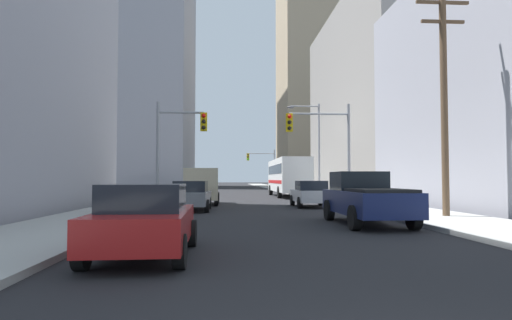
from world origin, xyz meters
name	(u,v)px	position (x,y,z in m)	size (l,w,h in m)	color
sidewalk_left	(183,192)	(-6.82, 50.00, 0.07)	(3.84, 160.00, 0.15)	#9E9E99
sidewalk_right	(296,192)	(6.82, 50.00, 0.07)	(3.84, 160.00, 0.15)	#9E9E99
city_bus	(288,176)	(4.00, 37.23, 1.93)	(2.67, 11.50, 3.40)	silver
pickup_truck_navy	(366,198)	(3.39, 12.88, 0.93)	(2.20, 5.40, 1.90)	#141E4C
cargo_van_beige	(202,184)	(-3.17, 25.45, 1.29)	(2.16, 5.26, 2.26)	#C6B793
sedan_red	(145,220)	(-3.31, 6.71, 0.77)	(1.95, 4.25, 1.52)	maroon
sedan_grey	(191,196)	(-3.41, 19.93, 0.77)	(1.95, 4.25, 1.52)	slate
sedan_silver	(311,194)	(3.28, 22.60, 0.77)	(1.95, 4.21, 1.52)	#B7BABF
traffic_signal_near_left	(179,137)	(-4.31, 22.36, 4.00)	(2.86, 0.44, 6.00)	gray
traffic_signal_near_right	(322,137)	(3.89, 22.36, 4.04)	(3.77, 0.44, 6.00)	gray
traffic_signal_far_right	(262,162)	(3.68, 62.14, 4.06)	(4.22, 0.44, 6.00)	gray
utility_pole_right	(444,96)	(7.20, 14.47, 5.00)	(2.20, 0.28, 9.46)	brown
street_lamp_right	(314,141)	(5.17, 31.03, 4.56)	(2.61, 0.32, 7.50)	gray
building_left_far_tower	(156,61)	(-16.23, 87.94, 25.96)	(14.16, 29.19, 51.91)	#93939E
building_right_mid_block	(410,101)	(18.52, 44.02, 10.20)	(16.62, 28.62, 20.40)	gray
building_right_far_highrise	(337,79)	(21.75, 87.92, 22.83)	(23.96, 19.79, 45.66)	tan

